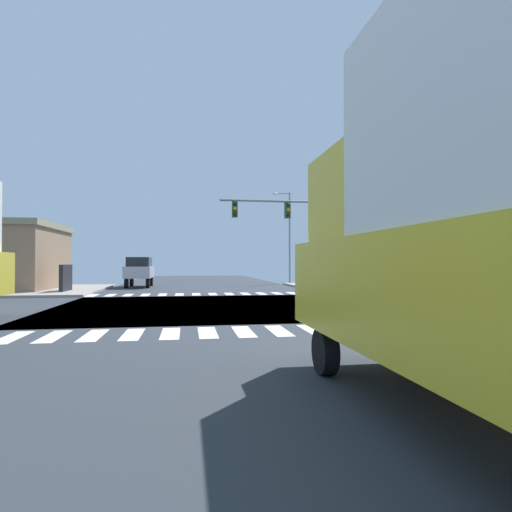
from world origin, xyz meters
The scene contains 9 objects.
ground centered at (0.00, 0.00, -0.03)m, with size 90.00×90.00×0.05m.
sidewalk_corner_ne centered at (13.00, 12.00, 0.07)m, with size 12.00×12.00×0.14m.
sidewalk_corner_nw centered at (-13.00, 12.00, 0.07)m, with size 12.00×12.00×0.14m.
crosswalk_near centered at (-0.25, -7.30, 0.00)m, with size 13.50×2.00×0.01m.
crosswalk_far centered at (-0.25, 7.30, 0.00)m, with size 13.50×2.00×0.01m.
traffic_signal_mast centered at (5.28, 7.17, 4.59)m, with size 7.82×0.55×6.16m.
street_lamp centered at (8.11, 20.95, 5.09)m, with size 1.78×0.32×8.59m.
box_truck_crossing_1 centered at (2.00, -14.80, 2.56)m, with size 2.40×7.20×4.85m.
suv_trailing_1 centered at (-5.00, 15.91, 1.39)m, with size 1.96×4.60×2.34m.
Camera 1 is at (-1.32, -19.34, 1.93)m, focal length 30.55 mm.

